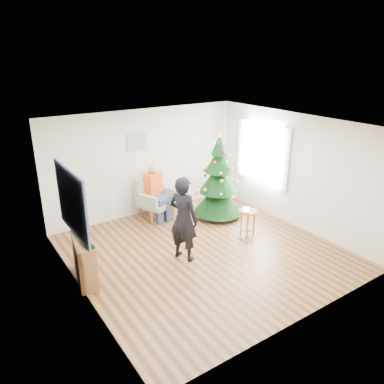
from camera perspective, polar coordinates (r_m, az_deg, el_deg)
floor at (r=7.76m, az=1.89°, el=-9.08°), size 5.00×5.00×0.00m
ceiling at (r=6.85m, az=2.14°, el=10.16°), size 5.00×5.00×0.00m
wall_back at (r=9.24m, az=-7.13°, el=4.49°), size 5.00×0.00×5.00m
wall_front at (r=5.56m, az=17.40°, el=-7.65°), size 5.00×0.00×5.00m
wall_left at (r=6.19m, az=-17.18°, el=-4.64°), size 0.00×5.00×5.00m
wall_right at (r=8.83m, az=15.30°, el=3.14°), size 0.00×5.00×5.00m
window_panel at (r=9.41m, az=10.73°, el=5.85°), size 0.04×1.30×1.40m
curtains at (r=9.39m, az=10.60°, el=5.82°), size 0.05×1.75×1.50m
christmas_tree at (r=9.02m, az=4.06°, el=1.91°), size 1.17×1.17×2.12m
stool at (r=8.35m, az=8.47°, el=-4.66°), size 0.40×0.40×0.60m
laptop at (r=8.22m, az=8.58°, el=-2.72°), size 0.39×0.38×0.03m
armchair at (r=9.17m, az=-5.67°, el=-1.65°), size 0.98×0.96×1.03m
seated_person at (r=9.02m, az=-5.43°, el=0.11°), size 0.56×0.72×1.35m
standing_man at (r=7.16m, az=-1.31°, el=-4.09°), size 0.61×0.73×1.70m
game_controller at (r=7.12m, az=0.03°, el=-1.77°), size 0.08×0.13×0.04m
console at (r=6.98m, az=-16.08°, el=-9.83°), size 0.48×1.04×0.80m
garland at (r=6.78m, az=-16.42°, el=-6.77°), size 0.14×0.90×0.14m
tapestry at (r=6.37m, az=-17.90°, el=-1.54°), size 0.03×1.50×1.15m
framed_picture at (r=8.98m, az=-8.32°, el=7.60°), size 0.52×0.05×0.42m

